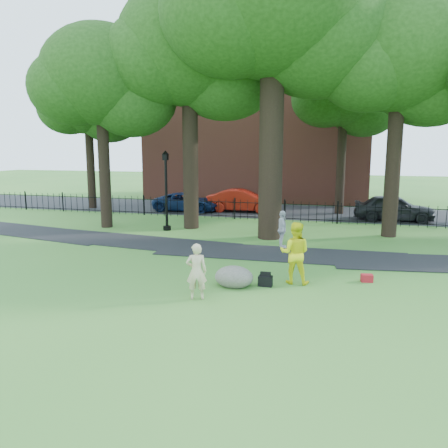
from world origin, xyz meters
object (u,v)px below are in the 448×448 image
(woman, at_px, (196,271))
(lamppost, at_px, (166,192))
(boulder, at_px, (234,275))
(big_tree, at_px, (277,11))
(man, at_px, (295,253))
(red_sedan, at_px, (242,201))

(woman, distance_m, lamppost, 10.83)
(boulder, distance_m, lamppost, 10.08)
(woman, distance_m, boulder, 1.64)
(big_tree, distance_m, boulder, 12.46)
(big_tree, bearing_deg, man, -74.93)
(man, height_order, lamppost, lamppost)
(lamppost, xyz_separation_m, red_sedan, (2.22, 7.55, -1.25))
(lamppost, distance_m, red_sedan, 7.97)
(woman, distance_m, red_sedan, 17.31)
(big_tree, distance_m, man, 11.60)
(big_tree, height_order, woman, big_tree)
(big_tree, relative_size, boulder, 11.98)
(man, xyz_separation_m, red_sedan, (-5.25, 14.84, -0.22))
(big_tree, xyz_separation_m, lamppost, (-5.62, 0.43, -8.13))
(boulder, bearing_deg, lamppost, 125.11)
(boulder, xyz_separation_m, lamppost, (-5.72, 8.13, 1.66))
(lamppost, bearing_deg, red_sedan, 76.10)
(lamppost, relative_size, red_sedan, 0.89)
(man, distance_m, lamppost, 10.49)
(woman, height_order, red_sedan, woman)
(woman, bearing_deg, lamppost, -81.21)
(big_tree, relative_size, red_sedan, 3.11)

